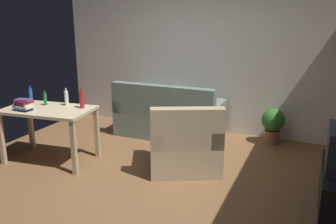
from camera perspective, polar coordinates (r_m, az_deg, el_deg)
The scene contains 11 objects.
ground_plane at distance 4.63m, azimuth -3.64°, elevation -10.52°, with size 5.20×4.40×0.02m, color brown.
wall_rear at distance 6.23m, azimuth 5.40°, elevation 9.35°, with size 5.20×0.10×2.70m, color silver.
couch at distance 6.00m, azimuth 0.07°, elevation -1.01°, with size 1.74×0.84×0.92m.
desk at distance 5.17m, azimuth -18.52°, elevation -0.63°, with size 1.27×0.83×0.76m.
potted_plant at distance 5.88m, azimuth 16.38°, elevation -1.79°, with size 0.36×0.36×0.57m.
armchair at distance 4.74m, azimuth 2.74°, elevation -5.51°, with size 1.17×1.14×0.92m.
bottle_blue at distance 5.56m, azimuth -21.07°, elevation 2.53°, with size 0.05×0.05×0.24m.
bottle_green at distance 5.32m, azimuth -19.00°, elevation 1.97°, with size 0.04×0.04×0.21m.
bottle_clear at distance 5.22m, azimuth -15.90°, elevation 2.19°, with size 0.06×0.06×0.25m.
bottle_red at distance 5.01m, azimuth -13.60°, elevation 1.93°, with size 0.06×0.06×0.27m.
book_stack at distance 5.14m, azimuth -22.06°, elevation 1.06°, with size 0.27×0.19×0.16m.
Camera 1 is at (1.90, -3.69, 2.04)m, focal length 38.21 mm.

